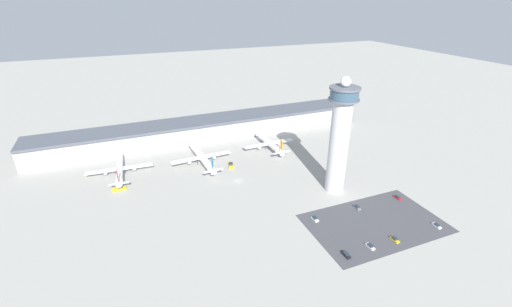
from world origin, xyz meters
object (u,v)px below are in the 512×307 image
(car_maroon_suv, at_px, (357,207))
(car_green_van, at_px, (315,219))
(service_truck_fuel, at_px, (231,165))
(car_black_suv, at_px, (395,239))
(car_grey_coupe, at_px, (397,197))
(airplane_gate_alpha, at_px, (120,169))
(control_tower, at_px, (340,136))
(car_red_hatchback, at_px, (370,246))
(car_silver_sedan, at_px, (346,255))
(airplane_gate_bravo, at_px, (202,157))
(service_truck_catering, at_px, (119,189))
(car_yellow_taxi, at_px, (437,226))
(airplane_gate_charlie, at_px, (269,143))

(car_maroon_suv, bearing_deg, car_green_van, -178.91)
(service_truck_fuel, height_order, car_black_suv, service_truck_fuel)
(car_grey_coupe, bearing_deg, car_black_suv, -134.54)
(airplane_gate_alpha, relative_size, car_green_van, 9.40)
(car_grey_coupe, xyz_separation_m, car_maroon_suv, (-25.80, 0.60, 0.03))
(control_tower, height_order, car_red_hatchback, control_tower)
(service_truck_fuel, distance_m, car_black_suv, 105.36)
(car_grey_coupe, relative_size, car_silver_sedan, 0.99)
(car_black_suv, bearing_deg, car_green_van, 132.99)
(airplane_gate_bravo, xyz_separation_m, car_maroon_suv, (60.72, -79.05, -4.09))
(airplane_gate_alpha, bearing_deg, service_truck_catering, -94.01)
(car_yellow_taxi, height_order, car_silver_sedan, car_silver_sedan)
(car_grey_coupe, height_order, car_silver_sedan, car_silver_sedan)
(car_grey_coupe, bearing_deg, control_tower, 141.46)
(airplane_gate_alpha, height_order, service_truck_catering, airplane_gate_alpha)
(service_truck_catering, xyz_separation_m, car_grey_coupe, (137.12, -65.03, -0.32))
(car_red_hatchback, distance_m, car_black_suv, 13.01)
(car_green_van, bearing_deg, airplane_gate_charlie, 80.78)
(airplane_gate_alpha, xyz_separation_m, car_maroon_suv, (109.97, -83.72, -3.27))
(car_black_suv, height_order, car_yellow_taxi, car_black_suv)
(car_green_van, bearing_deg, control_tower, 39.98)
(car_black_suv, bearing_deg, airplane_gate_alpha, 134.74)
(service_truck_fuel, bearing_deg, service_truck_catering, -176.57)
(car_maroon_suv, bearing_deg, car_red_hatchback, -116.39)
(airplane_gate_charlie, bearing_deg, car_green_van, -99.22)
(car_green_van, relative_size, car_silver_sedan, 0.94)
(airplane_gate_alpha, relative_size, airplane_gate_bravo, 0.91)
(car_red_hatchback, distance_m, car_silver_sedan, 12.85)
(service_truck_fuel, bearing_deg, airplane_gate_alpha, 166.79)
(car_black_suv, bearing_deg, control_tower, 90.13)
(airplane_gate_bravo, distance_m, car_maroon_suv, 99.76)
(car_green_van, height_order, car_silver_sedan, car_silver_sedan)
(car_red_hatchback, bearing_deg, car_green_van, 114.21)
(airplane_gate_charlie, bearing_deg, service_truck_fuel, -155.04)
(control_tower, relative_size, airplane_gate_charlie, 1.67)
(service_truck_catering, xyz_separation_m, car_green_van, (86.34, -64.91, -0.27))
(control_tower, distance_m, car_silver_sedan, 62.42)
(airplane_gate_alpha, height_order, car_red_hatchback, airplane_gate_alpha)
(airplane_gate_charlie, bearing_deg, control_tower, -80.27)
(airplane_gate_alpha, xyz_separation_m, car_black_suv, (109.75, -110.75, -3.28))
(service_truck_fuel, distance_m, car_silver_sedan, 97.33)
(airplane_gate_charlie, height_order, car_yellow_taxi, airplane_gate_charlie)
(control_tower, distance_m, service_truck_catering, 123.53)
(car_maroon_suv, relative_size, car_yellow_taxi, 1.05)
(car_grey_coupe, bearing_deg, car_silver_sedan, -152.94)
(car_yellow_taxi, xyz_separation_m, car_silver_sedan, (-51.35, -0.48, 0.09))
(control_tower, height_order, car_silver_sedan, control_tower)
(airplane_gate_charlie, xyz_separation_m, car_yellow_taxi, (36.56, -110.64, -3.69))
(car_silver_sedan, bearing_deg, service_truck_fuel, 101.11)
(car_black_suv, height_order, car_maroon_suv, car_maroon_suv)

